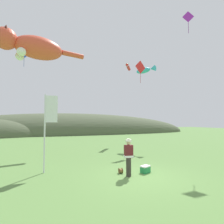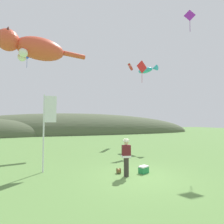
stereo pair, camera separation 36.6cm
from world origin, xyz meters
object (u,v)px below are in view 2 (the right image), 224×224
(kite_spool, at_px, (119,171))
(kite_diamond_blue, at_px, (27,54))
(kite_diamond_red, at_px, (142,67))
(kite_fish_windsock, at_px, (147,70))
(kite_tube_streamer, at_px, (130,67))
(kite_giant_cat, at_px, (34,48))
(festival_attendant, at_px, (126,156))
(festival_banner_pole, at_px, (47,121))
(kite_diamond_violet, at_px, (190,16))
(picnic_cooler, at_px, (144,169))

(kite_spool, distance_m, kite_diamond_blue, 16.25)
(kite_diamond_red, relative_size, kite_diamond_blue, 1.08)
(kite_fish_windsock, relative_size, kite_tube_streamer, 1.22)
(kite_fish_windsock, xyz_separation_m, kite_diamond_blue, (-12.53, 3.11, 1.45))
(kite_spool, relative_size, kite_fish_windsock, 0.11)
(kite_spool, height_order, kite_giant_cat, kite_giant_cat)
(festival_attendant, xyz_separation_m, kite_tube_streamer, (5.72, 12.58, 8.69))
(festival_attendant, xyz_separation_m, kite_fish_windsock, (6.18, 9.03, 7.34))
(kite_fish_windsock, bearing_deg, festival_banner_pole, -144.25)
(kite_fish_windsock, distance_m, kite_diamond_red, 2.54)
(kite_giant_cat, height_order, kite_fish_windsock, kite_giant_cat)
(festival_banner_pole, height_order, kite_diamond_blue, kite_diamond_blue)
(kite_spool, distance_m, kite_tube_streamer, 16.42)
(festival_attendant, bearing_deg, festival_banner_pole, 152.42)
(kite_tube_streamer, bearing_deg, kite_diamond_red, -102.15)
(festival_attendant, relative_size, kite_diamond_blue, 0.87)
(kite_giant_cat, bearing_deg, kite_diamond_violet, -21.16)
(picnic_cooler, xyz_separation_m, kite_giant_cat, (-6.19, 7.62, 8.63))
(kite_spool, height_order, festival_banner_pole, festival_banner_pole)
(festival_banner_pole, bearing_deg, kite_diamond_blue, 104.63)
(kite_diamond_blue, bearing_deg, festival_attendant, -62.37)
(kite_diamond_red, bearing_deg, kite_spool, -125.76)
(festival_attendant, xyz_separation_m, kite_giant_cat, (-5.15, 7.87, 7.86))
(picnic_cooler, height_order, festival_banner_pole, festival_banner_pole)
(picnic_cooler, distance_m, kite_diamond_red, 10.90)
(kite_fish_windsock, bearing_deg, kite_giant_cat, -174.14)
(picnic_cooler, distance_m, kite_giant_cat, 13.07)
(festival_attendant, height_order, festival_banner_pole, festival_banner_pole)
(kite_spool, xyz_separation_m, kite_diamond_red, (4.72, 6.56, 7.74))
(kite_giant_cat, xyz_separation_m, kite_diamond_blue, (-1.21, 4.27, 0.93))
(kite_fish_windsock, bearing_deg, picnic_cooler, -120.32)
(picnic_cooler, height_order, kite_tube_streamer, kite_tube_streamer)
(festival_attendant, height_order, kite_diamond_violet, kite_diamond_violet)
(kite_giant_cat, bearing_deg, kite_diamond_blue, 105.76)
(kite_giant_cat, distance_m, kite_diamond_blue, 4.54)
(festival_attendant, relative_size, picnic_cooler, 3.05)
(kite_diamond_red, bearing_deg, kite_giant_cat, 175.66)
(kite_diamond_violet, height_order, kite_diamond_blue, kite_diamond_violet)
(festival_banner_pole, distance_m, kite_giant_cat, 8.70)
(kite_spool, bearing_deg, kite_diamond_blue, 118.08)
(festival_banner_pole, bearing_deg, festival_attendant, -27.58)
(kite_fish_windsock, xyz_separation_m, kite_diamond_violet, (0.65, -5.80, 2.80))
(kite_diamond_red, height_order, kite_diamond_blue, kite_diamond_blue)
(kite_fish_windsock, height_order, kite_diamond_violet, kite_diamond_violet)
(kite_diamond_violet, bearing_deg, festival_attendant, -154.71)
(festival_banner_pole, bearing_deg, kite_spool, -21.14)
(picnic_cooler, xyz_separation_m, kite_tube_streamer, (4.67, 12.34, 9.47))
(kite_spool, xyz_separation_m, festival_banner_pole, (-3.50, 1.35, 2.50))
(kite_giant_cat, bearing_deg, festival_banner_pole, -76.19)
(festival_attendant, distance_m, kite_diamond_violet, 12.64)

